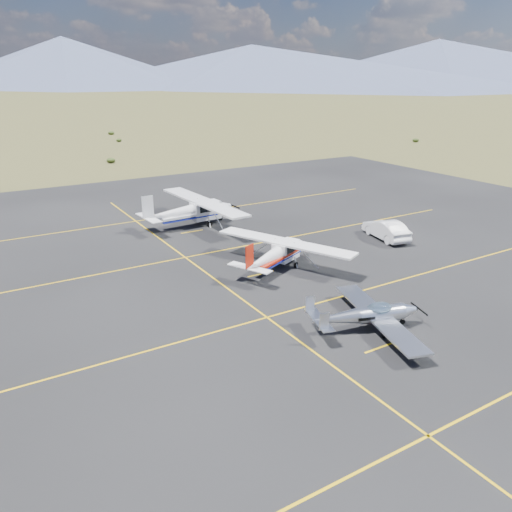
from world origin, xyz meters
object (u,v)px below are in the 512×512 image
object	(u,v)px
aircraft_plain	(191,210)
aircraft_low_wing	(368,315)
aircraft_cessna	(277,253)
sedan	(386,229)

from	to	relation	value
aircraft_plain	aircraft_low_wing	bearing A→B (deg)	-93.32
aircraft_plain	aircraft_cessna	bearing A→B (deg)	-90.10
aircraft_low_wing	sedan	size ratio (longest dim) A/B	1.72
aircraft_low_wing	sedan	world-z (taller)	aircraft_low_wing
aircraft_cessna	sedan	distance (m)	11.16
aircraft_plain	sedan	xyz separation A→B (m)	(11.85, -11.31, -0.63)
aircraft_low_wing	aircraft_cessna	bearing A→B (deg)	102.52
aircraft_low_wing	aircraft_cessna	distance (m)	9.55
aircraft_low_wing	sedan	distance (m)	15.79
aircraft_cessna	sedan	bearing A→B (deg)	-19.37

